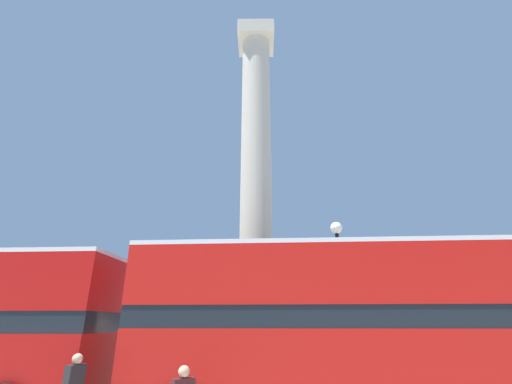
# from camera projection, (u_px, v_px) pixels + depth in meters

# --- Properties ---
(ground_plane) EXTENTS (200.00, 200.00, 0.00)m
(ground_plane) POSITION_uv_depth(u_px,v_px,m) (256.00, 382.00, 14.59)
(ground_plane) COLOR #ADA89E
(monument_column) EXTENTS (5.66, 5.66, 20.38)m
(monument_column) POSITION_uv_depth(u_px,v_px,m) (256.00, 234.00, 16.89)
(monument_column) COLOR #ADA593
(monument_column) RESTS_ON ground_plane
(bus_a) EXTENTS (11.30, 3.33, 4.43)m
(bus_a) POSITION_uv_depth(u_px,v_px,m) (338.00, 319.00, 9.41)
(bus_a) COLOR #B7140F
(bus_a) RESTS_ON ground_plane
(equestrian_statue) EXTENTS (4.72, 4.23, 5.66)m
(equestrian_statue) POSITION_uv_depth(u_px,v_px,m) (113.00, 339.00, 19.52)
(equestrian_statue) COLOR #ADA593
(equestrian_statue) RESTS_ON ground_plane
(street_lamp) EXTENTS (0.45, 0.45, 5.97)m
(street_lamp) POSITION_uv_depth(u_px,v_px,m) (341.00, 288.00, 12.29)
(street_lamp) COLOR black
(street_lamp) RESTS_ON ground_plane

